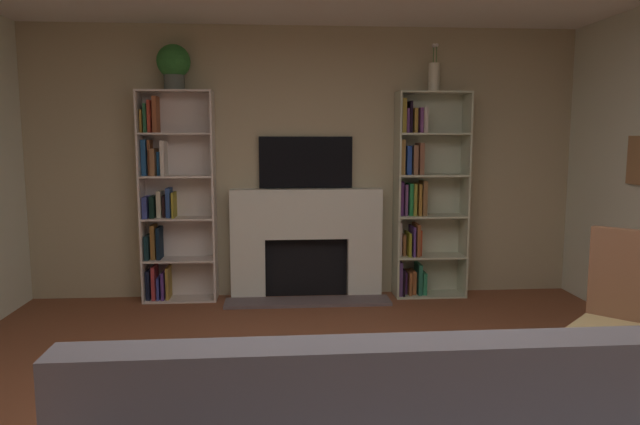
% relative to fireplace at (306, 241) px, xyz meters
% --- Properties ---
extents(wall_back_accent, '(5.46, 0.06, 2.62)m').
position_rel_fireplace_xyz_m(wall_back_accent, '(0.00, 0.14, 0.75)').
color(wall_back_accent, tan).
rests_on(wall_back_accent, ground_plane).
extents(fireplace, '(1.57, 0.50, 1.07)m').
position_rel_fireplace_xyz_m(fireplace, '(0.00, 0.00, 0.00)').
color(fireplace, silver).
rests_on(fireplace, ground_plane).
extents(tv, '(0.91, 0.06, 0.50)m').
position_rel_fireplace_xyz_m(tv, '(0.00, 0.08, 0.77)').
color(tv, black).
rests_on(tv, fireplace).
extents(bookshelf_left, '(0.69, 0.27, 2.00)m').
position_rel_fireplace_xyz_m(bookshelf_left, '(-1.30, 0.01, 0.42)').
color(bookshelf_left, silver).
rests_on(bookshelf_left, ground_plane).
extents(bookshelf_right, '(0.69, 0.29, 2.00)m').
position_rel_fireplace_xyz_m(bookshelf_right, '(1.13, -0.01, 0.42)').
color(bookshelf_right, beige).
rests_on(bookshelf_right, ground_plane).
extents(potted_plant, '(0.31, 0.31, 0.41)m').
position_rel_fireplace_xyz_m(potted_plant, '(-1.22, -0.04, 1.67)').
color(potted_plant, '#4B554E').
rests_on(potted_plant, bookshelf_left).
extents(vase_with_flowers, '(0.11, 0.11, 0.45)m').
position_rel_fireplace_xyz_m(vase_with_flowers, '(1.22, -0.04, 1.58)').
color(vase_with_flowers, beige).
rests_on(vase_with_flowers, bookshelf_right).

